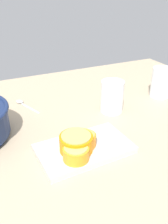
% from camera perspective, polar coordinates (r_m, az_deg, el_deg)
% --- Properties ---
extents(ground_plane, '(1.38, 1.08, 0.03)m').
position_cam_1_polar(ground_plane, '(0.77, 0.23, -4.57)').
color(ground_plane, tan).
extents(juice_glass, '(0.08, 0.08, 0.11)m').
position_cam_1_polar(juice_glass, '(0.84, 6.65, 3.16)').
color(juice_glass, white).
rests_on(juice_glass, ground_plane).
extents(second_glass, '(0.08, 0.08, 0.12)m').
position_cam_1_polar(second_glass, '(1.00, 17.71, 6.29)').
color(second_glass, white).
rests_on(second_glass, ground_plane).
extents(cutting_board, '(0.25, 0.16, 0.02)m').
position_cam_1_polar(cutting_board, '(0.66, 0.07, -8.68)').
color(cutting_board, beige).
rests_on(cutting_board, ground_plane).
extents(orange_half_0, '(0.07, 0.07, 0.03)m').
position_cam_1_polar(orange_half_0, '(0.64, -0.06, -6.57)').
color(orange_half_0, orange).
rests_on(orange_half_0, cutting_board).
extents(orange_half_1, '(0.07, 0.07, 0.04)m').
position_cam_1_polar(orange_half_1, '(0.60, -1.91, -9.72)').
color(orange_half_1, orange).
rests_on(orange_half_1, cutting_board).
extents(orange_half_2, '(0.09, 0.09, 0.05)m').
position_cam_1_polar(orange_half_2, '(0.62, -1.87, -7.33)').
color(orange_half_2, orange).
rests_on(orange_half_2, cutting_board).
extents(spoon, '(0.06, 0.13, 0.01)m').
position_cam_1_polar(spoon, '(0.92, -14.04, 1.84)').
color(spoon, silver).
rests_on(spoon, ground_plane).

